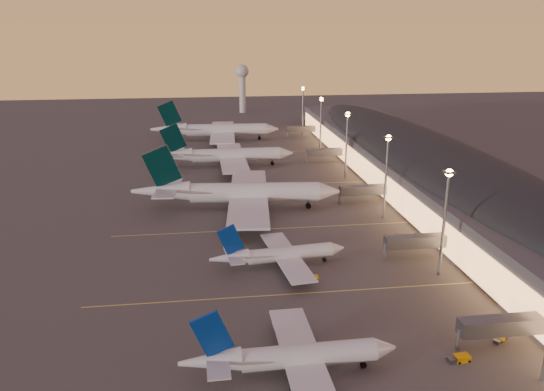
{
  "coord_description": "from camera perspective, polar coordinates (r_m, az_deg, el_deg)",
  "views": [
    {
      "loc": [
        -18.29,
        -108.06,
        55.81
      ],
      "look_at": [
        2.0,
        45.0,
        7.0
      ],
      "focal_mm": 35.0,
      "sensor_mm": 36.0,
      "label": 1
    }
  ],
  "objects": [
    {
      "name": "lane_markings",
      "position": [
        159.28,
        -0.48,
        -2.97
      ],
      "size": [
        90.0,
        180.36,
        0.0
      ],
      "color": "#D8C659",
      "rests_on": "ground"
    },
    {
      "name": "airliner_wide_near",
      "position": [
        169.98,
        -3.81,
        0.29
      ],
      "size": [
        66.78,
        61.12,
        21.36
      ],
      "rotation": [
        0.0,
        0.0,
        -0.09
      ],
      "color": "silver",
      "rests_on": "ground"
    },
    {
      "name": "airliner_narrow_south",
      "position": [
        92.52,
        1.99,
        -16.96
      ],
      "size": [
        36.87,
        32.83,
        13.21
      ],
      "rotation": [
        0.0,
        0.0,
        0.02
      ],
      "color": "silver",
      "rests_on": "ground"
    },
    {
      "name": "baggage_tug_a",
      "position": [
        102.56,
        19.51,
        -16.2
      ],
      "size": [
        4.15,
        2.09,
        1.19
      ],
      "rotation": [
        0.0,
        0.0,
        0.12
      ],
      "color": "orange",
      "rests_on": "ground"
    },
    {
      "name": "airliner_wide_mid",
      "position": [
        223.87,
        -5.19,
        4.32
      ],
      "size": [
        59.07,
        53.58,
        18.96
      ],
      "rotation": [
        0.0,
        0.0,
        0.01
      ],
      "color": "silver",
      "rests_on": "ground"
    },
    {
      "name": "baggage_tug_b",
      "position": [
        111.15,
        23.34,
        -13.93
      ],
      "size": [
        3.31,
        2.92,
        0.96
      ],
      "rotation": [
        0.0,
        0.0,
        0.64
      ],
      "color": "orange",
      "rests_on": "ground"
    },
    {
      "name": "airliner_wide_far",
      "position": [
        278.05,
        -6.11,
        7.01
      ],
      "size": [
        65.97,
        60.09,
        21.12
      ],
      "rotation": [
        0.0,
        0.0,
        -0.05
      ],
      "color": "silver",
      "rests_on": "ground"
    },
    {
      "name": "terminal_building",
      "position": [
        203.03,
        15.96,
        3.47
      ],
      "size": [
        56.35,
        255.0,
        17.46
      ],
      "color": "#49494E",
      "rests_on": "ground"
    },
    {
      "name": "light_masts",
      "position": [
        185.37,
        9.69,
        5.38
      ],
      "size": [
        2.2,
        217.2,
        25.9
      ],
      "color": "slate",
      "rests_on": "ground"
    },
    {
      "name": "baggage_tug_c",
      "position": [
        125.0,
        4.34,
        -8.81
      ],
      "size": [
        3.26,
        1.56,
        0.95
      ],
      "rotation": [
        0.0,
        0.0,
        -0.06
      ],
      "color": "orange",
      "rests_on": "ground"
    },
    {
      "name": "airliner_narrow_north",
      "position": [
        129.88,
        0.74,
        -6.38
      ],
      "size": [
        34.02,
        30.58,
        12.14
      ],
      "rotation": [
        0.0,
        0.0,
        0.12
      ],
      "color": "silver",
      "rests_on": "ground"
    },
    {
      "name": "ground",
      "position": [
        122.99,
        1.86,
        -9.45
      ],
      "size": [
        700.0,
        700.0,
        0.0
      ],
      "primitive_type": "plane",
      "color": "#454340"
    },
    {
      "name": "radar_tower",
      "position": [
        370.7,
        -3.22,
        12.26
      ],
      "size": [
        9.0,
        9.0,
        32.5
      ],
      "color": "silver",
      "rests_on": "ground"
    }
  ]
}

